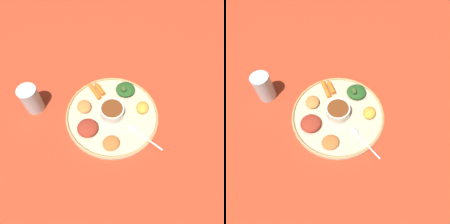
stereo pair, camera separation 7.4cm
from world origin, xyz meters
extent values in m
plane|color=#B7381E|center=(0.00, 0.00, 0.00)|extent=(2.40, 2.40, 0.00)
cylinder|color=#C6B293|center=(0.00, 0.00, 0.01)|extent=(0.35, 0.35, 0.02)
torus|color=tan|center=(0.00, 0.00, 0.02)|extent=(0.35, 0.35, 0.01)
cylinder|color=silver|center=(0.00, 0.00, 0.04)|extent=(0.09, 0.09, 0.04)
cylinder|color=brown|center=(0.00, 0.00, 0.05)|extent=(0.08, 0.08, 0.01)
ellipsoid|color=silver|center=(-0.06, 0.07, 0.02)|extent=(0.04, 0.04, 0.01)
cylinder|color=silver|center=(-0.11, 0.13, 0.02)|extent=(0.08, 0.09, 0.01)
ellipsoid|color=#23511E|center=(-0.07, -0.09, 0.03)|extent=(0.08, 0.07, 0.03)
sphere|color=#385623|center=(-0.06, -0.08, 0.05)|extent=(0.02, 0.02, 0.02)
sphere|color=#385623|center=(-0.06, -0.08, 0.05)|extent=(0.02, 0.02, 0.02)
cylinder|color=orange|center=(0.03, -0.11, 0.03)|extent=(0.04, 0.06, 0.02)
cone|color=orange|center=(0.04, -0.15, 0.03)|extent=(0.02, 0.02, 0.02)
cylinder|color=orange|center=(0.05, -0.11, 0.02)|extent=(0.04, 0.08, 0.02)
cone|color=orange|center=(0.07, -0.15, 0.02)|extent=(0.02, 0.02, 0.02)
ellipsoid|color=#C67A38|center=(0.10, -0.04, 0.03)|extent=(0.06, 0.07, 0.02)
ellipsoid|color=maroon|center=(0.10, 0.05, 0.03)|extent=(0.11, 0.11, 0.03)
ellipsoid|color=#B2662D|center=(0.02, 0.12, 0.02)|extent=(0.08, 0.07, 0.02)
ellipsoid|color=gold|center=(-0.12, 0.00, 0.03)|extent=(0.07, 0.07, 0.03)
cylinder|color=silver|center=(0.29, -0.09, 0.06)|extent=(0.07, 0.07, 0.11)
cylinder|color=tan|center=(0.29, -0.09, 0.03)|extent=(0.06, 0.06, 0.06)
camera|label=1|loc=(0.07, 0.37, 0.67)|focal=32.23mm
camera|label=2|loc=(-0.01, 0.38, 0.67)|focal=32.23mm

